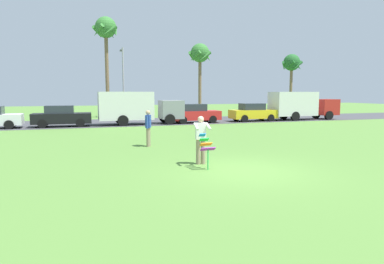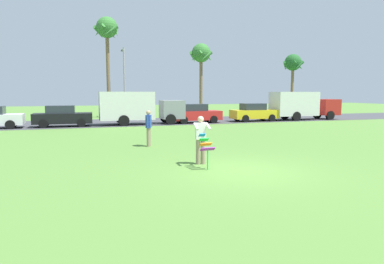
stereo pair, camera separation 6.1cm
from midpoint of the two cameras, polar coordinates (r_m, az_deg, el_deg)
The scene contains 14 objects.
ground_plane at distance 11.29m, azimuth 8.50°, elevation -6.51°, with size 120.00×120.00×0.00m, color #568438.
road_strip at distance 30.04m, azimuth -8.56°, elevation 1.71°, with size 120.00×8.00×0.01m, color #424247.
person_kite_flyer at distance 12.05m, azimuth 1.35°, elevation -1.01°, with size 0.60×0.70×1.73m.
kite_held at distance 11.32m, azimuth 2.22°, elevation -2.30°, with size 0.52×0.65×1.17m.
parked_car_black at distance 27.22m, azimuth -21.17°, elevation 2.45°, with size 4.22×1.88×1.60m.
parked_truck_grey_van at distance 27.46m, azimuth -9.44°, elevation 4.18°, with size 6.70×2.12×2.62m.
parked_car_red at distance 28.65m, azimuth 0.38°, elevation 3.09°, with size 4.21×1.85×1.60m.
parked_car_yellow at distance 30.85m, azimuth 10.18°, elevation 3.24°, with size 4.21×1.86×1.60m.
parked_truck_red_cab at distance 33.46m, azimuth 17.73°, elevation 4.38°, with size 6.70×2.12×2.62m.
palm_tree_right_near at distance 36.35m, azimuth -14.35°, elevation 15.93°, with size 2.58×2.71×10.09m.
palm_tree_centre_far at distance 39.07m, azimuth 1.31°, elevation 12.69°, with size 2.58×2.71×8.04m.
palm_tree_far_left at distance 45.81m, azimuth 16.39°, elevation 10.81°, with size 2.58×2.71×7.42m.
streetlight_pole at distance 35.13m, azimuth -11.57°, elevation 8.88°, with size 0.24×1.65×7.00m.
person_walker_near at distance 16.21m, azimuth -7.49°, elevation 0.85°, with size 0.34×0.53×1.73m.
Camera 1 is at (-4.98, -9.80, 2.56)m, focal length 31.68 mm.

